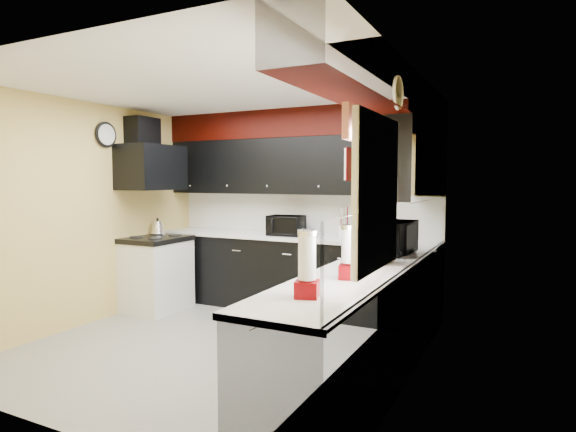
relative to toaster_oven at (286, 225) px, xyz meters
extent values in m
plane|color=gray|center=(0.05, -1.46, -1.06)|extent=(3.60, 3.60, 0.00)
cube|color=#E0C666|center=(0.05, 0.34, 0.19)|extent=(3.60, 0.06, 2.50)
cube|color=#E0C666|center=(1.85, -1.46, 0.19)|extent=(0.06, 3.60, 2.50)
cube|color=#E0C666|center=(-1.75, -1.46, 0.19)|extent=(0.06, 3.60, 2.50)
cube|color=white|center=(0.05, -1.46, 1.44)|extent=(3.60, 3.60, 0.06)
cube|color=black|center=(0.05, 0.04, -0.61)|extent=(3.60, 0.60, 0.90)
cube|color=black|center=(1.55, -1.76, -0.61)|extent=(0.60, 3.00, 0.90)
cube|color=white|center=(0.05, 0.04, -0.14)|extent=(3.62, 0.64, 0.04)
cube|color=white|center=(1.55, -1.76, -0.14)|extent=(0.64, 3.02, 0.04)
cube|color=white|center=(0.05, 0.33, 0.13)|extent=(3.60, 0.02, 0.50)
cube|color=white|center=(1.84, -1.46, 0.13)|extent=(0.02, 3.60, 0.50)
cube|color=black|center=(-0.45, 0.16, 0.74)|extent=(2.60, 0.35, 0.70)
cube|color=black|center=(1.67, -0.56, 0.74)|extent=(0.35, 1.80, 0.70)
cube|color=black|center=(0.05, 0.16, 1.26)|extent=(3.60, 0.36, 0.35)
cube|color=black|center=(1.67, -1.64, 1.26)|extent=(0.36, 3.24, 0.35)
cube|color=white|center=(-1.45, -0.71, -0.63)|extent=(0.60, 0.75, 0.86)
cube|color=black|center=(-1.45, -0.71, -0.17)|extent=(0.62, 0.77, 0.06)
cube|color=black|center=(-1.50, -0.71, 0.72)|extent=(0.50, 0.78, 0.55)
cube|color=black|center=(-1.63, -0.71, 1.14)|extent=(0.24, 0.40, 0.40)
cube|color=red|center=(1.78, -2.36, 0.89)|extent=(0.04, 0.88, 0.20)
cube|color=white|center=(0.88, -0.16, 0.74)|extent=(0.03, 0.26, 0.35)
imported|color=black|center=(0.00, 0.00, 0.00)|extent=(0.44, 0.38, 0.25)
imported|color=black|center=(1.54, -0.86, 0.03)|extent=(0.41, 0.57, 0.30)
cylinder|color=white|center=(0.74, 0.07, -0.05)|extent=(0.17, 0.17, 0.14)
cube|color=black|center=(1.15, 0.11, -0.03)|extent=(0.11, 0.14, 0.20)
camera|label=1|loc=(2.68, -5.29, 0.57)|focal=30.00mm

